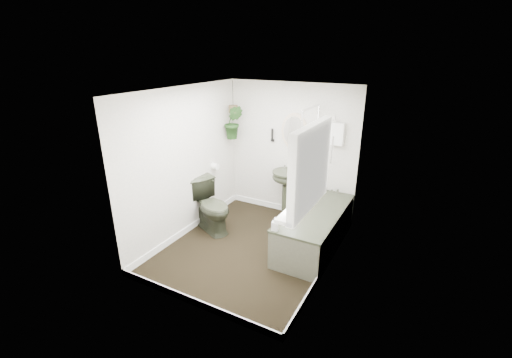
% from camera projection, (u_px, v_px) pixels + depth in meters
% --- Properties ---
extents(floor, '(2.30, 2.80, 0.02)m').
position_uv_depth(floor, '(251.00, 248.00, 5.12)').
color(floor, black).
rests_on(floor, ground).
extents(ceiling, '(2.30, 2.80, 0.02)m').
position_uv_depth(ceiling, '(250.00, 89.00, 4.30)').
color(ceiling, white).
rests_on(ceiling, ground).
extents(wall_back, '(2.30, 0.02, 2.30)m').
position_uv_depth(wall_back, '(291.00, 151.00, 5.87)').
color(wall_back, silver).
rests_on(wall_back, ground).
extents(wall_front, '(2.30, 0.02, 2.30)m').
position_uv_depth(wall_front, '(185.00, 217.00, 3.55)').
color(wall_front, silver).
rests_on(wall_front, ground).
extents(wall_left, '(0.02, 2.80, 2.30)m').
position_uv_depth(wall_left, '(185.00, 163.00, 5.23)').
color(wall_left, silver).
rests_on(wall_left, ground).
extents(wall_right, '(0.02, 2.80, 2.30)m').
position_uv_depth(wall_right, '(333.00, 191.00, 4.20)').
color(wall_right, silver).
rests_on(wall_right, ground).
extents(skirting, '(2.30, 2.80, 0.10)m').
position_uv_depth(skirting, '(251.00, 245.00, 5.10)').
color(skirting, white).
rests_on(skirting, floor).
extents(bathtub, '(0.72, 1.72, 0.58)m').
position_uv_depth(bathtub, '(315.00, 229.00, 5.07)').
color(bathtub, '#2D3223').
rests_on(bathtub, floor).
extents(bath_screen, '(0.04, 0.72, 1.40)m').
position_uv_depth(bath_screen, '(309.00, 153.00, 5.27)').
color(bath_screen, silver).
rests_on(bath_screen, bathtub).
extents(shower_box, '(0.20, 0.10, 0.35)m').
position_uv_depth(shower_box, '(338.00, 134.00, 5.32)').
color(shower_box, white).
rests_on(shower_box, wall_back).
extents(oval_mirror, '(0.46, 0.03, 0.62)m').
position_uv_depth(oval_mirror, '(294.00, 132.00, 5.69)').
color(oval_mirror, '#CAB296').
rests_on(oval_mirror, wall_back).
extents(wall_sconce, '(0.04, 0.04, 0.22)m').
position_uv_depth(wall_sconce, '(272.00, 135.00, 5.89)').
color(wall_sconce, black).
rests_on(wall_sconce, wall_back).
extents(toilet_roll_holder, '(0.11, 0.11, 0.11)m').
position_uv_depth(toilet_roll_holder, '(215.00, 166.00, 5.87)').
color(toilet_roll_holder, white).
rests_on(toilet_roll_holder, wall_left).
extents(window_recess, '(0.08, 1.00, 0.90)m').
position_uv_depth(window_recess, '(310.00, 168.00, 3.48)').
color(window_recess, white).
rests_on(window_recess, wall_right).
extents(window_sill, '(0.18, 1.00, 0.04)m').
position_uv_depth(window_sill, '(302.00, 204.00, 3.66)').
color(window_sill, white).
rests_on(window_sill, wall_right).
extents(window_blinds, '(0.01, 0.86, 0.76)m').
position_uv_depth(window_blinds, '(306.00, 167.00, 3.50)').
color(window_blinds, white).
rests_on(window_blinds, wall_right).
extents(toilet, '(0.94, 0.77, 0.84)m').
position_uv_depth(toilet, '(211.00, 206.00, 5.51)').
color(toilet, '#2D3223').
rests_on(toilet, floor).
extents(pedestal_sink, '(0.59, 0.53, 0.87)m').
position_uv_depth(pedestal_sink, '(287.00, 195.00, 5.88)').
color(pedestal_sink, '#2D3223').
rests_on(pedestal_sink, floor).
extents(sill_plant, '(0.23, 0.21, 0.22)m').
position_uv_depth(sill_plant, '(308.00, 183.00, 3.88)').
color(sill_plant, black).
rests_on(sill_plant, window_sill).
extents(hanging_plant, '(0.40, 0.37, 0.58)m').
position_uv_depth(hanging_plant, '(233.00, 122.00, 5.91)').
color(hanging_plant, black).
rests_on(hanging_plant, ceiling).
extents(soap_bottle, '(0.10, 0.10, 0.18)m').
position_uv_depth(soap_bottle, '(275.00, 224.00, 4.42)').
color(soap_bottle, black).
rests_on(soap_bottle, bathtub).
extents(hanging_pot, '(0.16, 0.16, 0.12)m').
position_uv_depth(hanging_pot, '(233.00, 109.00, 5.83)').
color(hanging_pot, brown).
rests_on(hanging_pot, ceiling).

